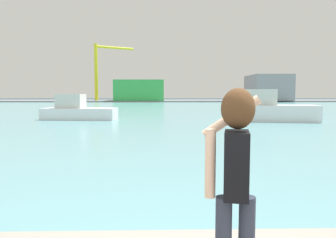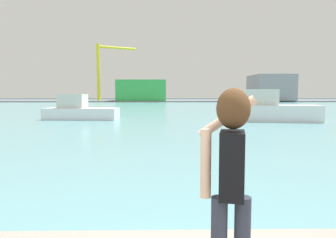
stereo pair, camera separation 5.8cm
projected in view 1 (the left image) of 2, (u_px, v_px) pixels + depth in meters
The scene contains 9 objects.
ground_plane at pixel (163, 107), 51.75m from camera, with size 220.00×220.00×0.00m, color #334751.
harbor_water at pixel (163, 107), 53.74m from camera, with size 140.00×100.00×0.02m, color #6BA8B2.
far_shore_dock at pixel (162, 101), 93.59m from camera, with size 140.00×20.00×0.37m, color gray.
person_photographer at pixel (235, 168), 2.61m from camera, with size 0.53×0.57×1.74m.
boat_moored at pixel (78, 111), 27.19m from camera, with size 6.43×2.83×2.21m.
boat_moored_2 at pixel (268, 110), 25.51m from camera, with size 7.65×3.92×2.61m.
warehouse_left at pixel (140, 90), 89.26m from camera, with size 13.66×11.80×5.73m, color green.
warehouse_right at pixel (268, 88), 89.73m from camera, with size 10.50×12.92×7.25m, color gray.
port_crane at pixel (101, 66), 88.99m from camera, with size 10.76×5.99×16.09m.
Camera 1 is at (-0.50, -1.74, 2.26)m, focal length 33.22 mm.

